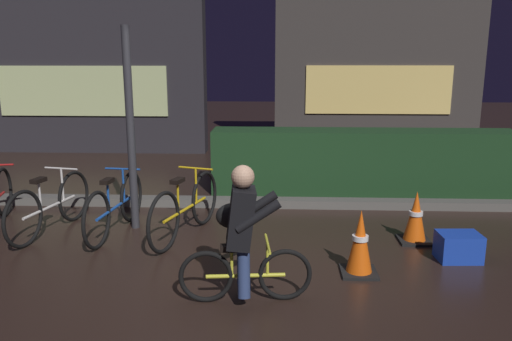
{
  "coord_description": "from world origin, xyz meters",
  "views": [
    {
      "loc": [
        0.44,
        -4.89,
        2.14
      ],
      "look_at": [
        0.2,
        0.6,
        0.9
      ],
      "focal_mm": 35.47,
      "sensor_mm": 36.0,
      "label": 1
    }
  ],
  "objects": [
    {
      "name": "ground_plane",
      "position": [
        0.0,
        0.0,
        0.0
      ],
      "size": [
        40.0,
        40.0,
        0.0
      ],
      "primitive_type": "plane",
      "color": "black"
    },
    {
      "name": "parked_bike_center_left",
      "position": [
        -1.54,
        0.96,
        0.35
      ],
      "size": [
        0.46,
        1.67,
        0.77
      ],
      "rotation": [
        0.0,
        0.0,
        1.46
      ],
      "color": "black",
      "rests_on": "ground"
    },
    {
      "name": "traffic_cone_far",
      "position": [
        2.07,
        0.84,
        0.3
      ],
      "size": [
        0.36,
        0.36,
        0.62
      ],
      "color": "black",
      "rests_on": "ground"
    },
    {
      "name": "parked_bike_center_right",
      "position": [
        -0.66,
        0.89,
        0.36
      ],
      "size": [
        0.59,
        1.69,
        0.81
      ],
      "rotation": [
        0.0,
        0.0,
        1.27
      ],
      "color": "black",
      "rests_on": "ground"
    },
    {
      "name": "blue_crate",
      "position": [
        2.39,
        0.3,
        0.15
      ],
      "size": [
        0.46,
        0.34,
        0.3
      ],
      "primitive_type": "cube",
      "rotation": [
        0.0,
        0.0,
        0.05
      ],
      "color": "#193DB7",
      "rests_on": "ground"
    },
    {
      "name": "street_post",
      "position": [
        -1.37,
        1.2,
        1.25
      ],
      "size": [
        0.1,
        0.1,
        2.51
      ],
      "primitive_type": "cylinder",
      "color": "#2D2D33",
      "rests_on": "ground"
    },
    {
      "name": "storefront_left",
      "position": [
        -3.9,
        6.5,
        2.22
      ],
      "size": [
        5.4,
        0.54,
        4.47
      ],
      "color": "#262328",
      "rests_on": "ground"
    },
    {
      "name": "parked_bike_left_mid",
      "position": [
        -2.36,
        0.96,
        0.35
      ],
      "size": [
        0.46,
        1.65,
        0.77
      ],
      "rotation": [
        0.0,
        0.0,
        1.38
      ],
      "color": "black",
      "rests_on": "ground"
    },
    {
      "name": "storefront_right",
      "position": [
        2.73,
        7.2,
        2.3
      ],
      "size": [
        4.75,
        0.54,
        4.62
      ],
      "color": "#383330",
      "rests_on": "ground"
    },
    {
      "name": "traffic_cone_near",
      "position": [
        1.27,
        -0.1,
        0.32
      ],
      "size": [
        0.36,
        0.36,
        0.67
      ],
      "color": "black",
      "rests_on": "ground"
    },
    {
      "name": "cyclist",
      "position": [
        0.14,
        -0.71,
        0.63
      ],
      "size": [
        1.19,
        0.5,
        1.25
      ],
      "rotation": [
        0.0,
        0.0,
        0.1
      ],
      "color": "black",
      "rests_on": "ground"
    },
    {
      "name": "hedge_row",
      "position": [
        1.8,
        3.1,
        0.5
      ],
      "size": [
        4.8,
        0.7,
        1.01
      ],
      "primitive_type": "cube",
      "color": "#19381C",
      "rests_on": "ground"
    },
    {
      "name": "sidewalk_curb",
      "position": [
        0.0,
        2.2,
        0.06
      ],
      "size": [
        12.0,
        0.24,
        0.12
      ],
      "primitive_type": "cube",
      "color": "#56544F",
      "rests_on": "ground"
    }
  ]
}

